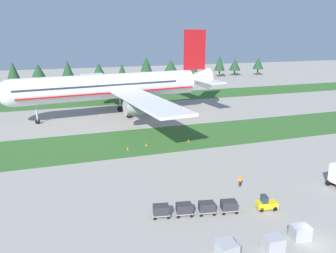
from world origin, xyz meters
The scene contains 18 objects.
ground_plane centered at (0.00, 0.00, 0.00)m, with size 400.00×400.00×0.00m, color gray.
grass_strip_near centered at (0.00, 40.77, 0.00)m, with size 320.00×17.74×0.01m, color #336028.
grass_strip_far centered at (0.00, 88.24, 0.00)m, with size 320.00×17.74×0.01m, color #336028.
airliner centered at (-10.19, 64.68, 8.24)m, with size 58.04×71.87×22.99m.
baggage_tug centered at (-0.76, 7.71, 0.81)m, with size 2.80×1.77×1.97m.
cargo_dolly_lead centered at (-5.70, 8.66, 0.92)m, with size 2.44×1.89×1.55m.
cargo_dolly_second centered at (-8.54, 9.21, 0.92)m, with size 2.44×1.89×1.55m.
cargo_dolly_third centered at (-11.39, 9.76, 0.92)m, with size 2.44×1.89×1.55m.
cargo_dolly_fourth centered at (-14.24, 10.31, 0.92)m, with size 2.44×1.89×1.55m.
ground_crew_marshaller centered at (-0.46, 14.79, 0.95)m, with size 0.56×0.36×1.74m.
uld_container_0 centered at (-10.18, 1.09, 0.79)m, with size 2.00×1.60×1.57m, color #A3A3A8.
uld_container_1 centered at (-10.29, 0.45, 0.85)m, with size 2.00×1.60×1.69m, color #A3A3A8.
uld_container_2 centered at (-5.12, 0.05, 0.83)m, with size 2.00×1.60×1.66m, color #A3A3A8.
uld_container_3 centered at (-0.96, 0.94, 0.79)m, with size 2.00×1.60×1.58m, color #A3A3A8.
taxiway_marker_0 centered at (-13.00, 36.01, 0.33)m, with size 0.44×0.44×0.67m, color orange.
taxiway_marker_1 centered at (0.20, 37.08, 0.25)m, with size 0.44×0.44×0.50m, color orange.
taxiway_marker_2 centered at (-8.92, 37.38, 0.28)m, with size 0.44×0.44×0.56m, color orange.
distant_tree_line centered at (3.39, 133.18, 6.49)m, with size 161.96×10.06×11.83m.
Camera 1 is at (-25.30, -25.44, 22.17)m, focal length 36.00 mm.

